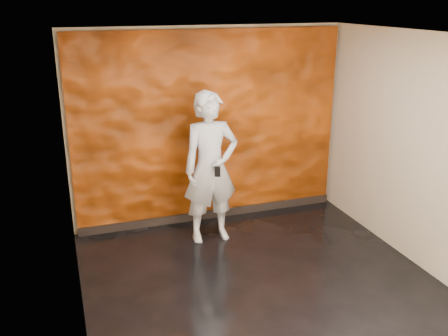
# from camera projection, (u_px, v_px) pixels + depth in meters

# --- Properties ---
(room) EXTENTS (4.02, 4.02, 2.81)m
(room) POSITION_uv_depth(u_px,v_px,m) (265.00, 169.00, 5.36)
(room) COLOR black
(room) RESTS_ON ground
(feature_wall) EXTENTS (3.90, 0.06, 2.75)m
(feature_wall) POSITION_uv_depth(u_px,v_px,m) (210.00, 128.00, 7.12)
(feature_wall) COLOR #C04B0C
(feature_wall) RESTS_ON ground
(baseboard) EXTENTS (3.90, 0.04, 0.12)m
(baseboard) POSITION_uv_depth(u_px,v_px,m) (212.00, 214.00, 7.51)
(baseboard) COLOR black
(baseboard) RESTS_ON ground
(man) EXTENTS (0.76, 0.51, 2.04)m
(man) POSITION_uv_depth(u_px,v_px,m) (211.00, 168.00, 6.57)
(man) COLOR #ACB3BE
(man) RESTS_ON ground
(phone) EXTENTS (0.07, 0.04, 0.14)m
(phone) POSITION_uv_depth(u_px,v_px,m) (218.00, 172.00, 6.32)
(phone) COLOR black
(phone) RESTS_ON man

